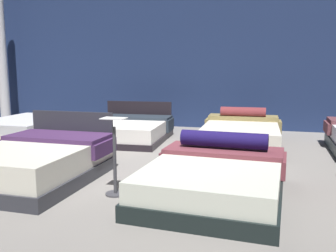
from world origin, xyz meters
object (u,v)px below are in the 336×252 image
(bed_6, at_px, (241,135))
(price_sign, at_px, (115,166))
(support_pillar, at_px, (2,60))
(bed_1, at_px, (38,162))
(bed_5, at_px, (127,130))
(bed_4, at_px, (27,127))
(bed_2, at_px, (215,178))

(bed_6, bearing_deg, price_sign, -112.04)
(bed_6, distance_m, support_pillar, 6.90)
(bed_1, distance_m, bed_5, 3.01)
(bed_4, bearing_deg, price_sign, -41.62)
(bed_2, relative_size, bed_5, 1.01)
(bed_2, bearing_deg, price_sign, -164.99)
(support_pillar, bearing_deg, bed_2, -34.25)
(bed_4, height_order, bed_6, bed_6)
(bed_2, xyz_separation_m, bed_6, (0.08, 2.99, 0.01))
(bed_6, relative_size, price_sign, 2.35)
(bed_1, height_order, bed_2, bed_1)
(bed_4, xyz_separation_m, bed_5, (2.36, 0.14, 0.02))
(bed_1, relative_size, bed_6, 0.91)
(price_sign, distance_m, support_pillar, 7.23)
(bed_2, distance_m, support_pillar, 8.00)
(bed_5, height_order, price_sign, price_sign)
(bed_1, distance_m, bed_4, 3.65)
(bed_1, distance_m, price_sign, 1.26)
(bed_1, distance_m, bed_2, 2.38)
(bed_4, relative_size, bed_5, 1.02)
(bed_1, bearing_deg, bed_5, 88.87)
(bed_6, bearing_deg, bed_2, -92.75)
(bed_2, bearing_deg, support_pillar, 148.81)
(bed_4, distance_m, support_pillar, 2.87)
(bed_1, xyz_separation_m, bed_2, (2.38, -0.00, -0.03))
(bed_2, xyz_separation_m, support_pillar, (-6.49, 4.42, 1.53))
(bed_5, xyz_separation_m, price_sign, (1.14, -3.25, 0.14))
(support_pillar, bearing_deg, bed_4, -40.25)
(bed_6, height_order, support_pillar, support_pillar)
(bed_4, xyz_separation_m, price_sign, (3.50, -3.11, 0.16))
(bed_5, distance_m, support_pillar, 4.69)
(bed_5, bearing_deg, bed_6, -3.60)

